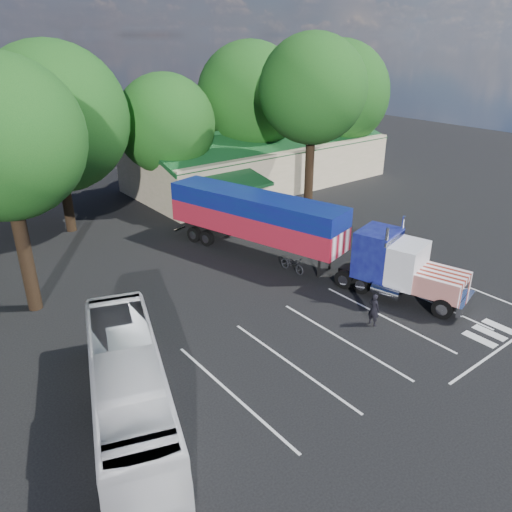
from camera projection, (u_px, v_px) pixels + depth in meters
ground at (263, 292)px, 27.83m from camera, size 120.00×120.00×0.00m
event_hall at (258, 160)px, 47.50m from camera, size 24.20×14.12×5.55m
tree_row_c at (54, 118)px, 33.40m from camera, size 10.00×10.00×13.05m
tree_row_d at (165, 124)px, 40.01m from camera, size 8.00×8.00×10.60m
tree_row_e at (250, 96)px, 44.84m from camera, size 9.60×9.60×12.90m
tree_row_f at (337, 94)px, 49.74m from camera, size 10.40×10.40×13.00m
tree_near_left at (1, 139)px, 22.65m from camera, size 7.60×7.60×12.65m
tree_near_right at (313, 90)px, 36.60m from camera, size 8.00×8.00×13.50m
semi_truck at (289, 227)px, 30.56m from camera, size 7.54×19.82×4.17m
woman at (374, 309)px, 24.38m from camera, size 0.43×0.63×1.71m
bicycle at (292, 264)px, 30.10m from camera, size 0.75×1.91×0.99m
tour_bus at (129, 387)px, 18.05m from camera, size 5.79×10.81×2.95m
silver_sedan at (246, 193)px, 42.91m from camera, size 4.50×2.79×1.40m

